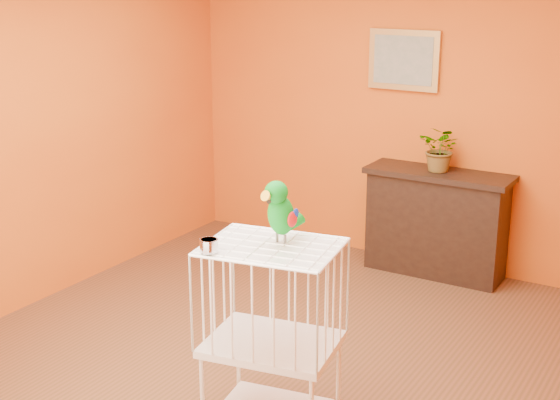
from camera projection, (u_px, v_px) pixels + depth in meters
The scene contains 8 objects.
ground at pixel (262, 359), 5.16m from camera, with size 4.50×4.50×0.00m, color brown.
room_shell at pixel (261, 123), 4.71m from camera, with size 4.50×4.50×4.50m.
console_cabinet at pixel (436, 223), 6.50m from camera, with size 1.20×0.43×0.89m.
potted_plant at pixel (439, 155), 6.28m from camera, with size 0.34×0.38×0.29m, color #26722D.
framed_picture at pixel (404, 60), 6.48m from camera, with size 0.62×0.04×0.50m.
birdcage at pixel (272, 335), 4.26m from camera, with size 0.78×0.65×1.08m.
feed_cup at pixel (209, 245), 4.00m from camera, with size 0.10×0.10×0.07m, color silver.
parrot at pixel (281, 211), 4.11m from camera, with size 0.18×0.32×0.35m.
Camera 1 is at (2.50, -3.92, 2.48)m, focal length 50.00 mm.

